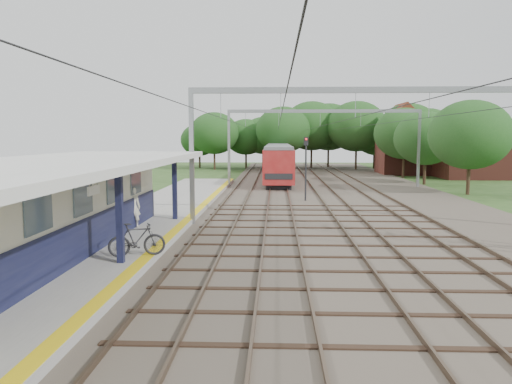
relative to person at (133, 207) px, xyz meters
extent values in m
plane|color=#2D4C1E|center=(7.35, -12.46, -1.30)|extent=(160.00, 160.00, 0.00)
cube|color=#473D33|center=(11.35, 17.54, -1.25)|extent=(18.00, 90.00, 0.10)
cube|color=gray|center=(-0.15, 1.54, -1.12)|extent=(5.00, 52.00, 0.35)
cube|color=yellow|center=(2.10, 1.54, -0.94)|extent=(0.45, 52.00, 0.01)
cube|color=beige|center=(-1.55, -5.46, 0.75)|extent=(3.20, 18.00, 3.40)
cube|color=black|center=(0.07, -5.46, -0.25)|extent=(0.06, 18.00, 1.40)
cube|color=slate|center=(0.08, -5.46, 1.25)|extent=(0.05, 16.00, 1.30)
cube|color=black|center=(1.45, -6.46, 0.65)|extent=(0.22, 0.22, 3.20)
cube|color=black|center=(1.45, 2.54, 0.65)|extent=(0.22, 0.22, 3.20)
cube|color=silver|center=(-0.45, -6.46, 2.37)|extent=(6.40, 20.00, 0.24)
cube|color=white|center=(1.35, -8.46, 1.70)|extent=(0.06, 0.85, 0.26)
cube|color=brown|center=(3.13, 17.54, -1.12)|extent=(0.07, 88.00, 0.15)
cube|color=brown|center=(4.57, 17.54, -1.12)|extent=(0.07, 88.00, 0.15)
cube|color=brown|center=(6.13, 17.54, -1.12)|extent=(0.07, 88.00, 0.15)
cube|color=brown|center=(7.57, 17.54, -1.12)|extent=(0.07, 88.00, 0.15)
cube|color=brown|center=(9.83, 17.54, -1.12)|extent=(0.07, 88.00, 0.15)
cube|color=brown|center=(11.27, 17.54, -1.12)|extent=(0.07, 88.00, 0.15)
cube|color=brown|center=(13.43, 17.54, -1.12)|extent=(0.07, 88.00, 0.15)
cube|color=brown|center=(14.87, 17.54, -1.12)|extent=(0.07, 88.00, 0.15)
cube|color=gray|center=(2.35, 2.54, 2.20)|extent=(0.22, 0.22, 7.00)
cube|color=gray|center=(10.85, 2.54, 5.55)|extent=(17.00, 0.20, 0.30)
cube|color=gray|center=(2.35, 22.54, 2.20)|extent=(0.22, 0.22, 7.00)
cube|color=gray|center=(19.35, 22.54, 2.20)|extent=(0.22, 0.22, 7.00)
cube|color=gray|center=(10.85, 22.54, 5.55)|extent=(17.00, 0.20, 0.30)
cylinder|color=black|center=(3.85, 17.54, 4.20)|extent=(0.02, 88.00, 0.02)
cylinder|color=black|center=(6.85, 17.54, 4.20)|extent=(0.02, 88.00, 0.02)
cylinder|color=black|center=(10.55, 17.54, 4.20)|extent=(0.02, 88.00, 0.02)
cylinder|color=black|center=(14.15, 17.54, 4.20)|extent=(0.02, 88.00, 0.02)
cylinder|color=#382619|center=(-2.65, 48.54, 0.14)|extent=(0.28, 0.28, 2.88)
ellipsoid|color=#1A4518|center=(-2.65, 48.54, 3.66)|extent=(6.72, 6.72, 5.76)
cylinder|color=#382619|center=(3.35, 50.54, -0.04)|extent=(0.28, 0.28, 2.52)
ellipsoid|color=#1A4518|center=(3.35, 50.54, 3.04)|extent=(5.88, 5.88, 5.04)
cylinder|color=#382619|center=(9.35, 47.54, 0.32)|extent=(0.28, 0.28, 3.24)
ellipsoid|color=#1A4518|center=(9.35, 47.54, 4.28)|extent=(7.56, 7.56, 6.48)
cylinder|color=#382619|center=(15.35, 49.54, 0.05)|extent=(0.28, 0.28, 2.70)
ellipsoid|color=#1A4518|center=(15.35, 49.54, 3.35)|extent=(6.30, 6.30, 5.40)
cylinder|color=#382619|center=(21.85, 25.54, -0.04)|extent=(0.28, 0.28, 2.52)
ellipsoid|color=#1A4518|center=(21.85, 25.54, 3.04)|extent=(5.88, 5.88, 5.04)
cylinder|color=#382619|center=(22.35, 41.54, 0.14)|extent=(0.28, 0.28, 2.88)
ellipsoid|color=#1A4518|center=(22.35, 41.54, 3.66)|extent=(6.72, 6.72, 5.76)
cube|color=brown|center=(28.35, 33.54, 0.95)|extent=(7.00, 6.00, 4.50)
cube|color=maroon|center=(28.35, 33.54, 4.10)|extent=(4.99, 6.12, 4.99)
cube|color=brown|center=(23.35, 39.54, 1.20)|extent=(8.00, 6.00, 5.00)
cube|color=maroon|center=(23.35, 39.54, 4.60)|extent=(5.52, 6.12, 5.52)
imported|color=beige|center=(0.00, 0.00, 0.00)|extent=(0.79, 0.63, 1.89)
imported|color=black|center=(1.75, -5.58, -0.35)|extent=(2.06, 1.18, 1.19)
cube|color=black|center=(6.85, 26.91, -0.98)|extent=(2.16, 15.45, 0.44)
cube|color=maroon|center=(6.85, 26.91, 0.71)|extent=(2.71, 16.79, 2.91)
cube|color=black|center=(6.85, 26.91, 1.00)|extent=(2.75, 15.45, 0.84)
cube|color=slate|center=(6.85, 26.91, 2.28)|extent=(2.49, 16.79, 0.28)
cube|color=black|center=(6.85, 44.30, -0.98)|extent=(2.16, 15.45, 0.44)
cube|color=maroon|center=(6.85, 44.30, 0.71)|extent=(2.71, 16.79, 2.91)
cube|color=black|center=(6.85, 44.30, 1.00)|extent=(2.75, 15.45, 0.84)
cube|color=slate|center=(6.85, 44.30, 2.28)|extent=(2.49, 16.79, 0.28)
cylinder|color=black|center=(8.70, 12.21, 0.78)|extent=(0.13, 0.13, 4.15)
cube|color=black|center=(8.70, 12.21, 2.96)|extent=(0.33, 0.21, 0.57)
sphere|color=red|center=(8.70, 12.11, 3.11)|extent=(0.15, 0.15, 0.15)
camera|label=1|loc=(6.64, -22.62, 3.23)|focal=35.00mm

